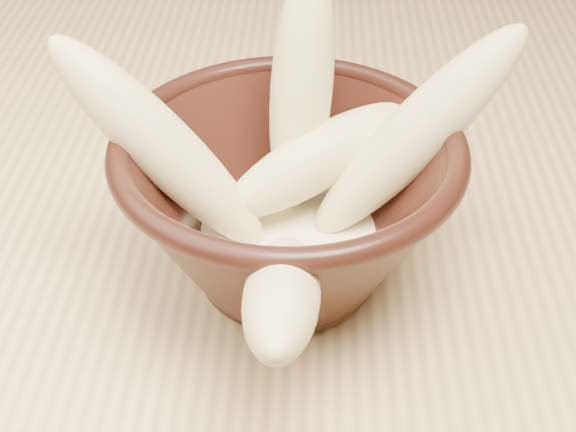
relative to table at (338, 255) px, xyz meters
name	(u,v)px	position (x,y,z in m)	size (l,w,h in m)	color
table	(338,255)	(0.00, 0.00, 0.00)	(1.20, 0.80, 0.75)	#DEB27A
bowl	(288,204)	(-0.04, -0.12, 0.15)	(0.22, 0.22, 0.12)	black
milk_puddle	(288,239)	(-0.04, -0.12, 0.12)	(0.12, 0.12, 0.02)	#FFF0CD
banana_upright	(302,89)	(-0.03, -0.07, 0.20)	(0.04, 0.04, 0.16)	#E3CE86
banana_left	(161,146)	(-0.12, -0.11, 0.19)	(0.04, 0.04, 0.18)	#E3CE86
banana_right	(416,134)	(0.04, -0.09, 0.19)	(0.04, 0.04, 0.18)	#E3CE86
banana_across	(316,160)	(-0.02, -0.09, 0.16)	(0.04, 0.04, 0.14)	#E3CE86
banana_front	(283,291)	(-0.04, -0.21, 0.17)	(0.04, 0.04, 0.19)	#E3CE86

